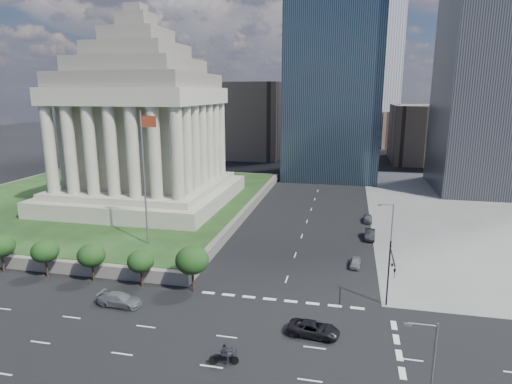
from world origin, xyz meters
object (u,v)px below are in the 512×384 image
(street_lamp_north, at_px, (390,234))
(motorcycle_trail, at_px, (224,354))
(flagpole, at_px, (145,172))
(parked_sedan_far, at_px, (368,218))
(traffic_signal_ne, at_px, (390,270))
(parked_sedan_mid, at_px, (370,234))
(pickup_truck, at_px, (314,329))
(street_lamp_south, at_px, (429,382))
(war_memorial, at_px, (142,108))
(parked_sedan_near, at_px, (355,263))
(suv_grey, at_px, (120,300))

(street_lamp_north, distance_m, motorcycle_trail, 29.73)
(flagpole, distance_m, parked_sedan_far, 43.55)
(street_lamp_north, bearing_deg, traffic_signal_ne, -94.19)
(parked_sedan_far, bearing_deg, motorcycle_trail, -104.30)
(parked_sedan_mid, relative_size, motorcycle_trail, 1.69)
(pickup_truck, bearing_deg, parked_sedan_mid, -6.98)
(street_lamp_south, bearing_deg, parked_sedan_mid, 92.32)
(street_lamp_north, xyz_separation_m, motorcycle_trail, (-16.30, -24.43, -4.61))
(street_lamp_north, relative_size, motorcycle_trail, 3.54)
(war_memorial, bearing_deg, motorcycle_trail, -56.81)
(traffic_signal_ne, height_order, parked_sedan_mid, traffic_signal_ne)
(flagpole, xyz_separation_m, street_lamp_south, (35.16, -30.00, -7.45))
(traffic_signal_ne, distance_m, street_lamp_north, 11.34)
(war_memorial, bearing_deg, traffic_signal_ne, -36.42)
(war_memorial, distance_m, traffic_signal_ne, 60.00)
(pickup_truck, xyz_separation_m, parked_sedan_far, (6.80, 41.94, -0.04))
(flagpole, xyz_separation_m, pickup_truck, (26.53, -16.81, -12.38))
(parked_sedan_near, bearing_deg, flagpole, -171.33)
(parked_sedan_far, bearing_deg, street_lamp_north, -83.38)
(street_lamp_south, height_order, pickup_truck, street_lamp_south)
(street_lamp_south, height_order, street_lamp_north, same)
(parked_sedan_far, bearing_deg, flagpole, -140.69)
(pickup_truck, distance_m, suv_grey, 22.84)
(suv_grey, relative_size, parked_sedan_far, 1.28)
(street_lamp_north, height_order, pickup_truck, street_lamp_north)
(parked_sedan_near, bearing_deg, motorcycle_trail, -110.64)
(war_memorial, relative_size, parked_sedan_far, 9.50)
(parked_sedan_near, bearing_deg, street_lamp_south, -78.16)
(war_memorial, xyz_separation_m, suv_grey, (15.91, -39.34, -20.64))
(street_lamp_south, bearing_deg, street_lamp_north, 90.00)
(suv_grey, bearing_deg, parked_sedan_mid, -41.85)
(street_lamp_south, relative_size, parked_sedan_near, 2.74)
(parked_sedan_far, distance_m, motorcycle_trail, 50.68)
(parked_sedan_mid, xyz_separation_m, motorcycle_trail, (-14.47, -38.62, 0.26))
(war_memorial, height_order, parked_sedan_near, war_memorial)
(traffic_signal_ne, relative_size, suv_grey, 1.52)
(pickup_truck, relative_size, parked_sedan_mid, 1.11)
(traffic_signal_ne, distance_m, parked_sedan_far, 35.74)
(parked_sedan_mid, bearing_deg, pickup_truck, -99.10)
(street_lamp_north, relative_size, parked_sedan_far, 2.43)
(traffic_signal_ne, bearing_deg, parked_sedan_mid, 92.25)
(traffic_signal_ne, bearing_deg, parked_sedan_far, 91.62)
(war_memorial, height_order, pickup_truck, war_memorial)
(parked_sedan_mid, bearing_deg, street_lamp_north, -79.76)
(motorcycle_trail, bearing_deg, pickup_truck, 29.04)
(flagpole, distance_m, motorcycle_trail, 32.41)
(street_lamp_north, distance_m, parked_sedan_near, 6.79)
(war_memorial, bearing_deg, street_lamp_north, -25.92)
(street_lamp_north, height_order, parked_sedan_mid, street_lamp_north)
(street_lamp_south, relative_size, suv_grey, 1.90)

